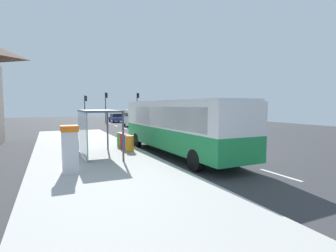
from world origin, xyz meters
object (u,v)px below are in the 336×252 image
at_px(sedan_near, 116,118).
at_px(ticket_machine, 70,149).
at_px(traffic_light_median, 106,103).
at_px(bus_shelter, 93,121).
at_px(traffic_light_near_side, 138,103).
at_px(recycling_bin_blue, 126,142).
at_px(traffic_light_far_side, 85,105).
at_px(white_van, 134,117).
at_px(recycling_bin_orange, 130,144).
at_px(recycling_bin_red, 124,141).
at_px(bus, 178,124).
at_px(recycling_bin_green, 121,139).

relative_size(sedan_near, ticket_machine, 2.28).
bearing_deg(traffic_light_median, bus_shelter, -102.32).
relative_size(traffic_light_near_side, traffic_light_median, 1.00).
bearing_deg(recycling_bin_blue, traffic_light_far_side, 87.82).
distance_m(recycling_bin_blue, traffic_light_far_side, 29.11).
xyz_separation_m(sedan_near, recycling_bin_blue, (-6.50, -30.72, -0.14)).
bearing_deg(ticket_machine, white_van, 67.32).
relative_size(recycling_bin_orange, recycling_bin_red, 1.00).
height_order(recycling_bin_blue, bus_shelter, bus_shelter).
distance_m(recycling_bin_orange, recycling_bin_blue, 0.70).
distance_m(bus, traffic_light_far_side, 31.20).
bearing_deg(traffic_light_near_side, traffic_light_median, 162.58).
height_order(recycling_bin_orange, traffic_light_median, traffic_light_median).
relative_size(sedan_near, recycling_bin_orange, 4.65).
distance_m(traffic_light_near_side, traffic_light_far_side, 8.64).
height_order(recycling_bin_green, traffic_light_median, traffic_light_median).
bearing_deg(sedan_near, recycling_bin_red, -102.22).
relative_size(white_van, traffic_light_median, 1.01).
bearing_deg(bus_shelter, recycling_bin_green, 51.52).
relative_size(bus, white_van, 2.13).
distance_m(traffic_light_near_side, traffic_light_median, 5.35).
bearing_deg(traffic_light_near_side, ticket_machine, -112.05).
bearing_deg(sedan_near, traffic_light_far_side, -162.21).
xyz_separation_m(ticket_machine, traffic_light_median, (8.21, 34.45, 2.25)).
relative_size(recycling_bin_orange, traffic_light_near_side, 0.18).
bearing_deg(bus_shelter, recycling_bin_blue, 32.02).
relative_size(bus, bus_shelter, 2.77).
bearing_deg(traffic_light_far_side, ticket_machine, -97.98).
distance_m(white_van, sedan_near, 11.45).
bearing_deg(traffic_light_median, white_van, -80.26).
height_order(white_van, recycling_bin_orange, white_van).
xyz_separation_m(sedan_near, recycling_bin_orange, (-6.50, -31.42, -0.14)).
bearing_deg(recycling_bin_green, traffic_light_near_side, 70.10).
height_order(sedan_near, recycling_bin_orange, sedan_near).
relative_size(sedan_near, traffic_light_near_side, 0.86).
xyz_separation_m(recycling_bin_orange, bus_shelter, (-2.21, -0.68, 1.44)).
relative_size(bus, traffic_light_median, 2.15).
xyz_separation_m(recycling_bin_red, bus_shelter, (-2.21, -2.08, 1.44)).
xyz_separation_m(ticket_machine, recycling_bin_green, (3.61, 6.07, -0.52)).
relative_size(white_van, recycling_bin_red, 5.48).
bearing_deg(recycling_bin_green, recycling_bin_blue, -90.00).
distance_m(traffic_light_far_side, traffic_light_median, 3.60).
distance_m(recycling_bin_blue, bus_shelter, 2.98).
relative_size(ticket_machine, recycling_bin_red, 2.04).
distance_m(recycling_bin_green, traffic_light_median, 28.89).
xyz_separation_m(bus, recycling_bin_blue, (-2.49, 2.16, -1.19)).
bearing_deg(recycling_bin_green, recycling_bin_orange, -90.00).
relative_size(ticket_machine, traffic_light_near_side, 0.38).
xyz_separation_m(recycling_bin_orange, traffic_light_far_side, (1.10, 29.69, 2.41)).
height_order(recycling_bin_blue, traffic_light_median, traffic_light_median).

